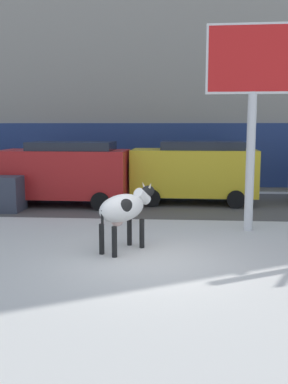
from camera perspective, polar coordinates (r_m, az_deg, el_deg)
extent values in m
plane|color=silver|center=(9.81, 0.80, -8.79)|extent=(120.00, 120.00, 0.00)
cube|color=#514F4C|center=(16.73, 2.37, -1.51)|extent=(60.00, 5.60, 0.01)
cube|color=gray|center=(23.28, 3.11, 17.37)|extent=(44.00, 6.00, 13.00)
cube|color=navy|center=(20.00, 2.78, 4.74)|extent=(43.12, 0.10, 2.80)
ellipsoid|color=silver|center=(10.35, -2.81, -2.05)|extent=(1.28, 1.50, 0.64)
ellipsoid|color=black|center=(10.16, -2.48, -1.96)|extent=(0.54, 0.62, 0.40)
cylinder|color=black|center=(10.98, -1.87, -5.01)|extent=(0.12, 0.12, 0.70)
cylinder|color=black|center=(10.74, -0.27, -5.31)|extent=(0.12, 0.12, 0.70)
cylinder|color=black|center=(10.27, -5.41, -5.99)|extent=(0.12, 0.12, 0.70)
cylinder|color=black|center=(10.02, -3.79, -6.35)|extent=(0.12, 0.12, 0.70)
cylinder|color=silver|center=(10.89, -0.23, -0.55)|extent=(0.48, 0.54, 0.44)
ellipsoid|color=black|center=(11.05, 0.48, 0.10)|extent=(0.44, 0.50, 0.28)
cone|color=beige|center=(11.06, -0.09, 0.95)|extent=(0.13, 0.11, 0.15)
cone|color=beige|center=(10.93, 0.81, 0.85)|extent=(0.13, 0.11, 0.15)
cylinder|color=black|center=(9.92, -5.33, -4.03)|extent=(0.06, 0.06, 0.60)
ellipsoid|color=beige|center=(10.28, -3.44, -3.83)|extent=(0.36, 0.37, 0.20)
cylinder|color=silver|center=(12.62, 13.38, 3.66)|extent=(0.24, 0.24, 3.80)
cube|color=silver|center=(12.69, 13.82, 16.13)|extent=(2.52, 0.27, 1.82)
cube|color=red|center=(12.66, 13.84, 16.14)|extent=(2.40, 0.23, 1.70)
cube|color=red|center=(16.58, -10.09, 2.34)|extent=(4.64, 1.99, 1.70)
cube|color=#1E232D|center=(16.43, -9.16, 5.81)|extent=(3.03, 1.73, 0.30)
cylinder|color=black|center=(17.28, -4.39, -0.15)|extent=(0.64, 0.23, 0.64)
cylinder|color=black|center=(15.44, -5.60, -1.21)|extent=(0.64, 0.23, 0.64)
cylinder|color=black|center=(18.04, -13.78, 0.00)|extent=(0.64, 0.23, 0.64)
cylinder|color=black|center=(16.28, -15.98, -0.99)|extent=(0.64, 0.23, 0.64)
cube|color=gold|center=(16.86, 6.32, 2.52)|extent=(4.64, 1.99, 1.70)
cube|color=#1E232D|center=(16.79, 7.40, 5.90)|extent=(3.03, 1.73, 0.30)
cylinder|color=black|center=(17.99, 11.00, 0.06)|extent=(0.64, 0.23, 0.64)
cylinder|color=black|center=(16.12, 11.63, -0.93)|extent=(0.64, 0.23, 0.64)
cylinder|color=black|center=(17.95, 1.46, 0.20)|extent=(0.64, 0.23, 0.64)
cylinder|color=black|center=(16.08, 0.97, -0.77)|extent=(0.64, 0.23, 0.64)
cylinder|color=#282833|center=(20.17, -12.65, 1.26)|extent=(0.24, 0.24, 0.88)
cube|color=brown|center=(20.09, -12.72, 3.41)|extent=(0.36, 0.22, 0.64)
sphere|color=beige|center=(20.06, -12.76, 4.63)|extent=(0.20, 0.20, 0.20)
cylinder|color=#282833|center=(19.95, -10.44, 1.25)|extent=(0.24, 0.24, 0.88)
cube|color=#232328|center=(19.87, -10.50, 3.42)|extent=(0.36, 0.22, 0.64)
sphere|color=#9E7051|center=(19.83, -10.53, 4.66)|extent=(0.20, 0.20, 0.20)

